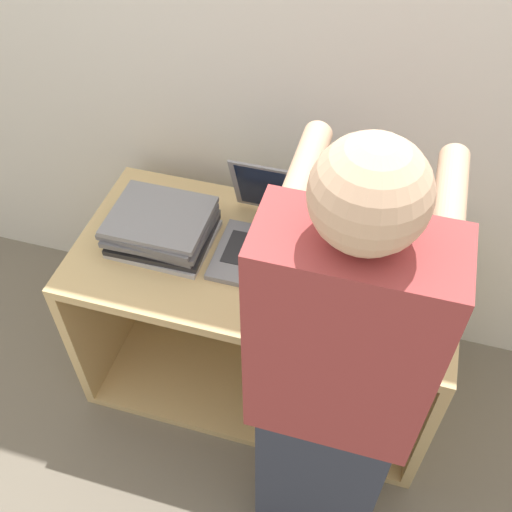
# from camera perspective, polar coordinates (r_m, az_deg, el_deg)

# --- Properties ---
(ground_plane) EXTENTS (12.00, 12.00, 0.00)m
(ground_plane) POSITION_cam_1_polar(r_m,az_deg,el_deg) (2.40, -1.55, -17.38)
(ground_plane) COLOR #756B5B
(wall_back) EXTENTS (8.00, 0.05, 2.40)m
(wall_back) POSITION_cam_1_polar(r_m,az_deg,el_deg) (2.00, 4.35, 18.24)
(wall_back) COLOR silver
(wall_back) RESTS_ON ground_plane
(cart) EXTENTS (1.28, 0.64, 0.70)m
(cart) POSITION_cam_1_polar(r_m,az_deg,el_deg) (2.29, 1.16, -5.00)
(cart) COLOR tan
(cart) RESTS_ON ground_plane
(laptop_open) EXTENTS (0.32, 0.37, 0.27)m
(laptop_open) POSITION_cam_1_polar(r_m,az_deg,el_deg) (1.98, 1.26, 1.96)
(laptop_open) COLOR gray
(laptop_open) RESTS_ON cart
(laptop_stack_left) EXTENTS (0.34, 0.30, 0.11)m
(laptop_stack_left) POSITION_cam_1_polar(r_m,az_deg,el_deg) (2.03, -9.01, 2.71)
(laptop_stack_left) COLOR #B7B7BC
(laptop_stack_left) RESTS_ON cart
(laptop_stack_right) EXTENTS (0.35, 0.29, 0.09)m
(laptop_stack_right) POSITION_cam_1_polar(r_m,az_deg,el_deg) (1.91, 10.97, -1.56)
(laptop_stack_right) COLOR #232326
(laptop_stack_right) RESTS_ON cart
(person) EXTENTS (0.40, 0.53, 1.62)m
(person) POSITION_cam_1_polar(r_m,az_deg,el_deg) (1.56, 7.20, -13.58)
(person) COLOR #2D3342
(person) RESTS_ON ground_plane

